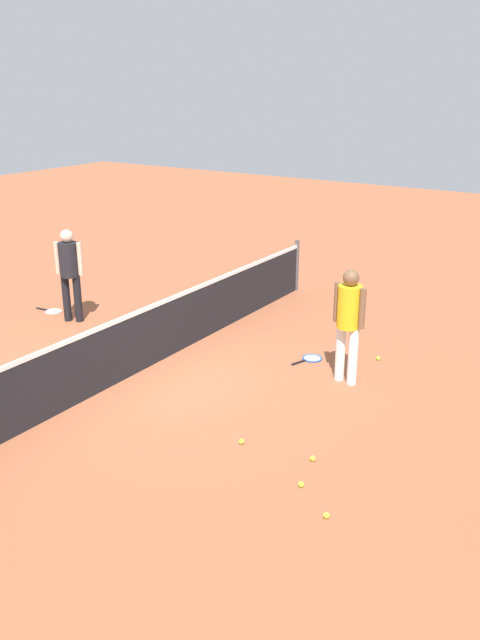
% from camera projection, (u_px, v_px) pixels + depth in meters
% --- Properties ---
extents(ground_plane, '(40.00, 40.00, 0.00)m').
position_uv_depth(ground_plane, '(138.00, 372.00, 10.07)').
color(ground_plane, '#9E5638').
extents(court_net, '(10.09, 0.09, 1.07)m').
position_uv_depth(court_net, '(137.00, 341.00, 9.90)').
color(court_net, '#4C4C51').
rests_on(court_net, ground_plane).
extents(player_near_side, '(0.40, 0.53, 1.70)m').
position_uv_depth(player_near_side, '(349.00, 317.00, 9.41)').
color(player_near_side, white).
rests_on(player_near_side, ground_plane).
extents(player_far_side, '(0.44, 0.51, 1.70)m').
position_uv_depth(player_far_side, '(69.00, 268.00, 11.86)').
color(player_far_side, black).
rests_on(player_far_side, ground_plane).
extents(tennis_racket_near_player, '(0.61, 0.40, 0.03)m').
position_uv_depth(tennis_racket_near_player, '(311.00, 359.00, 10.52)').
color(tennis_racket_near_player, blue).
rests_on(tennis_racket_near_player, ground_plane).
extents(tennis_racket_far_player, '(0.34, 0.59, 0.03)m').
position_uv_depth(tennis_racket_far_player, '(52.00, 311.00, 12.67)').
color(tennis_racket_far_player, white).
rests_on(tennis_racket_far_player, ground_plane).
extents(tennis_ball_near_player, '(0.07, 0.07, 0.07)m').
position_uv_depth(tennis_ball_near_player, '(326.00, 515.00, 6.70)').
color(tennis_ball_near_player, '#C6E033').
rests_on(tennis_ball_near_player, ground_plane).
extents(tennis_ball_by_net, '(0.07, 0.07, 0.07)m').
position_uv_depth(tennis_ball_by_net, '(301.00, 484.00, 7.21)').
color(tennis_ball_by_net, '#C6E033').
rests_on(tennis_ball_by_net, ground_plane).
extents(tennis_ball_midcourt, '(0.07, 0.07, 0.07)m').
position_uv_depth(tennis_ball_midcourt, '(378.00, 358.00, 10.48)').
color(tennis_ball_midcourt, '#C6E033').
rests_on(tennis_ball_midcourt, ground_plane).
extents(tennis_ball_baseline, '(0.07, 0.07, 0.07)m').
position_uv_depth(tennis_ball_baseline, '(241.00, 442.00, 8.07)').
color(tennis_ball_baseline, '#C6E033').
rests_on(tennis_ball_baseline, ground_plane).
extents(tennis_ball_stray_left, '(0.07, 0.07, 0.07)m').
position_uv_depth(tennis_ball_stray_left, '(313.00, 458.00, 7.71)').
color(tennis_ball_stray_left, '#C6E033').
rests_on(tennis_ball_stray_left, ground_plane).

